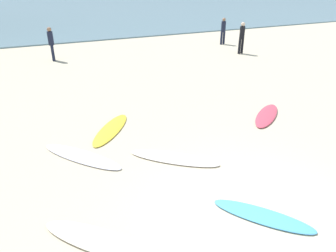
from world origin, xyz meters
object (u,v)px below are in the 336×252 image
at_px(surfboard_2, 263,216).
at_px(surfboard_5, 82,156).
at_px(beachgoer_mid, 51,42).
at_px(surfboard_0, 267,115).
at_px(surfboard_4, 174,158).
at_px(surfboard_1, 102,241).
at_px(beachgoer_near, 242,36).
at_px(beachgoer_far, 223,30).
at_px(surfboard_3, 111,129).

xyz_separation_m(surfboard_2, surfboard_5, (-2.90, 3.63, 0.00)).
height_order(surfboard_5, beachgoer_mid, beachgoer_mid).
xyz_separation_m(surfboard_0, surfboard_5, (-6.05, -0.19, -0.01)).
bearing_deg(surfboard_4, surfboard_1, -9.51).
bearing_deg(surfboard_4, surfboard_2, 54.72).
distance_m(surfboard_0, beachgoer_near, 8.71).
bearing_deg(surfboard_2, beachgoer_far, 20.67).
relative_size(surfboard_2, surfboard_4, 0.84).
distance_m(surfboard_3, beachgoer_near, 11.31).
distance_m(surfboard_0, surfboard_1, 6.99).
height_order(surfboard_0, beachgoer_far, beachgoer_far).
xyz_separation_m(beachgoer_mid, beachgoer_far, (10.34, -0.02, -0.06)).
bearing_deg(beachgoer_near, beachgoer_mid, 159.48).
bearing_deg(beachgoer_mid, surfboard_3, -174.76).
height_order(surfboard_4, surfboard_5, surfboard_4).
xyz_separation_m(surfboard_1, beachgoer_near, (10.37, 10.82, 0.93)).
bearing_deg(surfboard_2, surfboard_0, 10.17).
distance_m(surfboard_3, surfboard_5, 1.62).
distance_m(surfboard_3, beachgoer_far, 13.23).
xyz_separation_m(surfboard_1, beachgoer_mid, (0.41, 13.40, 0.92)).
bearing_deg(surfboard_1, surfboard_2, 123.82).
bearing_deg(surfboard_0, surfboard_5, 52.10).
distance_m(surfboard_5, beachgoer_mid, 10.40).
xyz_separation_m(surfboard_0, surfboard_1, (-6.19, -3.24, -0.00)).
bearing_deg(beachgoer_mid, surfboard_2, -169.06).
distance_m(surfboard_2, beachgoer_far, 15.98).
relative_size(surfboard_0, beachgoer_far, 1.27).
xyz_separation_m(surfboard_2, surfboard_4, (-0.74, 2.63, 0.00)).
relative_size(surfboard_3, surfboard_5, 0.89).
bearing_deg(surfboard_0, surfboard_1, 77.88).
height_order(surfboard_0, beachgoer_near, beachgoer_near).
bearing_deg(surfboard_3, surfboard_2, 147.10).
height_order(surfboard_0, surfboard_4, surfboard_0).
bearing_deg(surfboard_5, surfboard_4, 116.09).
bearing_deg(surfboard_2, surfboard_4, 65.28).
relative_size(surfboard_0, surfboard_5, 0.84).
xyz_separation_m(surfboard_0, surfboard_3, (-4.98, 1.03, -0.01)).
height_order(surfboard_2, surfboard_4, surfboard_4).
distance_m(surfboard_2, beachgoer_mid, 14.26).
bearing_deg(surfboard_4, surfboard_0, 146.18).
height_order(surfboard_3, beachgoer_mid, beachgoer_mid).
bearing_deg(surfboard_1, beachgoer_mid, -137.06).
bearing_deg(beachgoer_far, beachgoer_mid, 174.14).
bearing_deg(beachgoer_near, surfboard_0, -124.86).
bearing_deg(beachgoer_far, surfboard_5, -141.50).
distance_m(beachgoer_near, beachgoer_mid, 10.28).
bearing_deg(beachgoer_far, surfboard_0, -119.98).
bearing_deg(beachgoer_far, surfboard_1, -134.54).
xyz_separation_m(surfboard_4, beachgoer_far, (8.45, 11.34, 0.87)).
height_order(surfboard_1, surfboard_4, surfboard_1).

